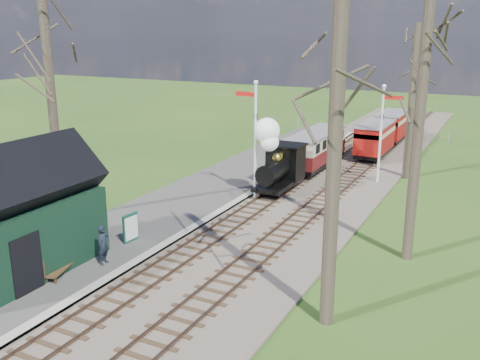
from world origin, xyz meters
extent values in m
ellipsoid|color=#385B23|center=(-25.00, 60.00, -14.76)|extent=(57.60, 36.00, 16.20)
ellipsoid|color=#385B23|center=(-8.00, 70.00, -16.40)|extent=(64.00, 40.00, 18.00)
cube|color=brown|center=(1.30, 22.00, 0.05)|extent=(8.00, 60.00, 0.10)
cube|color=brown|center=(-0.50, 22.00, 0.14)|extent=(0.07, 60.00, 0.12)
cube|color=brown|center=(0.50, 22.00, 0.14)|extent=(0.07, 60.00, 0.12)
cube|color=#38281C|center=(0.00, 22.00, 0.10)|extent=(1.60, 60.00, 0.09)
cube|color=brown|center=(2.10, 22.00, 0.14)|extent=(0.07, 60.00, 0.12)
cube|color=brown|center=(3.10, 22.00, 0.14)|extent=(0.07, 60.00, 0.12)
cube|color=#38281C|center=(2.60, 22.00, 0.10)|extent=(1.60, 60.00, 0.09)
cube|color=#474442|center=(-3.50, 14.00, 0.10)|extent=(5.00, 44.00, 0.20)
cube|color=#B2AD9E|center=(-1.20, 14.00, 0.10)|extent=(0.40, 44.00, 0.21)
cube|color=black|center=(-4.30, 4.00, 1.50)|extent=(3.00, 6.00, 2.60)
cube|color=black|center=(-4.30, 4.00, 3.35)|extent=(3.25, 6.30, 3.25)
cube|color=black|center=(-2.78, 3.00, 1.20)|extent=(0.06, 1.20, 2.00)
cylinder|color=silver|center=(-0.70, 16.00, 3.00)|extent=(0.14, 0.14, 6.00)
sphere|color=silver|center=(-0.70, 16.00, 6.10)|extent=(0.24, 0.24, 0.24)
cube|color=#B7140F|center=(-1.25, 16.00, 5.50)|extent=(1.10, 0.08, 0.22)
cube|color=black|center=(-0.70, 16.00, 4.40)|extent=(0.18, 0.06, 0.30)
cylinder|color=silver|center=(4.30, 22.00, 2.75)|extent=(0.14, 0.14, 5.50)
sphere|color=silver|center=(4.30, 22.00, 5.60)|extent=(0.24, 0.24, 0.24)
cube|color=#B7140F|center=(4.85, 22.00, 5.00)|extent=(1.10, 0.08, 0.22)
cube|color=black|center=(4.30, 22.00, 3.90)|extent=(0.18, 0.06, 0.30)
cylinder|color=#382D23|center=(-7.30, 9.00, 5.50)|extent=(0.41, 0.41, 11.00)
cylinder|color=#382D23|center=(6.50, 6.00, 6.00)|extent=(0.42, 0.42, 12.00)
cylinder|color=#382D23|center=(7.80, 12.00, 5.00)|extent=(0.40, 0.40, 10.00)
cylinder|color=#382D23|center=(5.50, 24.00, 4.50)|extent=(0.39, 0.39, 9.00)
cube|color=slate|center=(0.30, 36.00, 0.75)|extent=(12.60, 0.02, 0.01)
cube|color=slate|center=(0.30, 36.00, 0.45)|extent=(12.60, 0.02, 0.02)
cylinder|color=slate|center=(0.30, 36.00, 0.50)|extent=(0.08, 0.08, 1.00)
cube|color=black|center=(0.00, 17.48, 0.62)|extent=(1.58, 3.71, 0.23)
cylinder|color=black|center=(0.00, 16.93, 1.45)|extent=(1.02, 2.41, 1.02)
cube|color=black|center=(0.00, 18.59, 1.54)|extent=(1.67, 1.48, 1.85)
cylinder|color=black|center=(0.00, 16.00, 2.29)|extent=(0.26, 0.26, 0.74)
sphere|color=gold|center=(0.00, 17.20, 2.10)|extent=(0.48, 0.48, 0.48)
sphere|color=white|center=(0.10, 16.00, 3.17)|extent=(0.93, 0.93, 0.93)
sphere|color=white|center=(-0.10, 16.09, 3.72)|extent=(1.30, 1.30, 1.30)
cylinder|color=black|center=(-0.50, 16.37, 0.50)|extent=(0.09, 0.59, 0.59)
cylinder|color=black|center=(0.50, 16.37, 0.50)|extent=(0.09, 0.59, 0.59)
cube|color=black|center=(0.00, 23.48, 0.52)|extent=(1.76, 6.49, 0.28)
cube|color=#5A1415|center=(0.00, 23.48, 1.08)|extent=(1.85, 6.49, 0.83)
cube|color=#C1B592|center=(0.00, 23.48, 1.91)|extent=(1.85, 6.49, 0.83)
cube|color=slate|center=(0.00, 23.48, 2.38)|extent=(1.95, 6.67, 0.11)
cube|color=black|center=(2.60, 28.11, 0.51)|extent=(1.70, 4.47, 0.27)
cube|color=maroon|center=(2.60, 28.11, 1.05)|extent=(1.79, 4.47, 0.80)
cube|color=#C1B592|center=(2.60, 28.11, 1.85)|extent=(1.79, 4.47, 0.80)
cube|color=slate|center=(2.60, 28.11, 2.30)|extent=(1.88, 4.64, 0.11)
cube|color=black|center=(2.60, 33.61, 0.51)|extent=(1.70, 4.47, 0.27)
cube|color=maroon|center=(2.60, 33.61, 1.05)|extent=(1.79, 4.47, 0.80)
cube|color=#C1B592|center=(2.60, 33.61, 1.85)|extent=(1.79, 4.47, 0.80)
cube|color=slate|center=(2.60, 33.61, 2.30)|extent=(1.88, 4.64, 0.11)
cube|color=#0E4433|center=(-2.58, 8.09, 0.80)|extent=(0.17, 0.82, 1.19)
cube|color=silver|center=(-2.53, 8.09, 0.80)|extent=(0.10, 0.70, 0.97)
cube|color=#4A331A|center=(-2.84, 4.41, 0.44)|extent=(0.83, 1.55, 0.06)
cube|color=#4A331A|center=(-3.02, 4.36, 0.73)|extent=(0.48, 1.44, 0.64)
cube|color=#4A331A|center=(-2.68, 3.77, 0.31)|extent=(0.06, 0.06, 0.21)
cube|color=#4A331A|center=(-3.00, 5.05, 0.31)|extent=(0.06, 0.06, 0.21)
imported|color=black|center=(-2.10, 5.88, 0.95)|extent=(0.40, 0.58, 1.51)
camera|label=1|loc=(10.78, -8.15, 8.65)|focal=40.00mm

